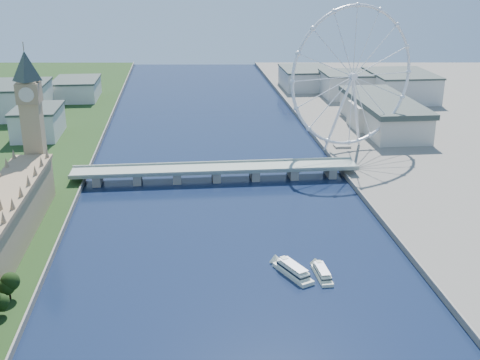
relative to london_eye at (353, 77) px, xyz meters
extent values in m
cube|color=tan|center=(-247.98, -77.08, -24.52)|extent=(13.00, 13.00, 80.00)
cube|color=#937A59|center=(-247.98, -77.08, 7.48)|extent=(15.00, 15.00, 14.00)
pyramid|color=#2D3833|center=(-247.98, -77.08, 35.48)|extent=(20.02, 20.02, 20.00)
cube|color=gray|center=(-119.98, -55.08, -59.02)|extent=(220.00, 22.00, 2.00)
cube|color=gray|center=(-209.98, -55.08, -63.77)|extent=(6.00, 20.00, 7.50)
cube|color=gray|center=(-179.98, -55.08, -63.77)|extent=(6.00, 20.00, 7.50)
cube|color=gray|center=(-149.98, -55.08, -63.77)|extent=(6.00, 20.00, 7.50)
cube|color=gray|center=(-119.98, -55.08, -63.77)|extent=(6.00, 20.00, 7.50)
cube|color=gray|center=(-89.98, -55.08, -63.77)|extent=(6.00, 20.00, 7.50)
cube|color=gray|center=(-59.98, -55.08, -63.77)|extent=(6.00, 20.00, 7.50)
cube|color=gray|center=(-29.98, -55.08, -63.77)|extent=(6.00, 20.00, 7.50)
torus|color=silver|center=(0.02, -0.08, 0.48)|extent=(113.60, 39.12, 118.60)
cylinder|color=silver|center=(0.02, -0.08, 0.48)|extent=(7.25, 6.61, 6.00)
cube|color=gray|center=(-2.98, 9.92, -63.52)|extent=(14.00, 10.00, 2.00)
cube|color=beige|center=(-279.98, 74.92, -51.52)|extent=(40.00, 60.00, 26.00)
cube|color=beige|center=(-319.98, 164.92, -48.52)|extent=(60.00, 80.00, 32.00)
cube|color=beige|center=(-269.98, 244.92, -53.52)|extent=(50.00, 70.00, 22.00)
cube|color=beige|center=(60.02, 224.92, -50.52)|extent=(60.00, 60.00, 28.00)
cube|color=beige|center=(120.02, 204.92, -49.52)|extent=(70.00, 90.00, 30.00)
cube|color=beige|center=(20.02, 284.92, -52.52)|extent=(60.00, 80.00, 24.00)
camera|label=1|loc=(-145.59, -493.80, 89.53)|focal=45.00mm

